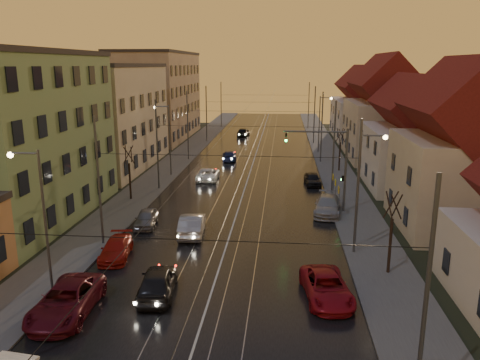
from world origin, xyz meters
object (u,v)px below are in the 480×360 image
(street_lamp_0, at_px, (38,207))
(street_lamp_3, at_px, (322,119))
(driving_car_1, at_px, (192,224))
(parked_right_1, at_px, (327,205))
(parked_right_2, at_px, (313,179))
(street_lamp_2, at_px, (167,133))
(parked_left_1, at_px, (67,301))
(parked_right_0, at_px, (326,287))
(driving_car_4, at_px, (243,132))
(street_lamp_1, at_px, (363,179))
(driving_car_3, at_px, (229,156))
(driving_car_2, at_px, (208,174))
(parked_left_2, at_px, (116,249))
(traffic_light_mast, at_px, (334,159))
(driving_car_0, at_px, (157,282))
(parked_left_3, at_px, (146,218))

(street_lamp_0, height_order, street_lamp_3, same)
(driving_car_1, bearing_deg, parked_right_1, -155.03)
(street_lamp_0, xyz_separation_m, parked_right_1, (16.70, 15.52, -4.14))
(driving_car_1, height_order, parked_right_2, driving_car_1)
(street_lamp_2, relative_size, driving_car_1, 1.68)
(parked_left_1, height_order, parked_right_0, parked_left_1)
(street_lamp_3, bearing_deg, driving_car_4, 130.12)
(driving_car_1, bearing_deg, street_lamp_1, 167.61)
(street_lamp_2, distance_m, street_lamp_3, 24.24)
(street_lamp_0, relative_size, driving_car_3, 1.82)
(driving_car_1, xyz_separation_m, parked_right_0, (9.03, -9.01, -0.10))
(street_lamp_0, xyz_separation_m, parked_right_0, (15.35, 0.60, -4.20))
(street_lamp_0, height_order, parked_right_0, street_lamp_0)
(driving_car_2, relative_size, parked_left_1, 0.86)
(street_lamp_1, bearing_deg, parked_left_2, -169.19)
(traffic_light_mast, xyz_separation_m, driving_car_0, (-10.87, -15.82, -3.82))
(driving_car_1, distance_m, parked_left_2, 6.23)
(street_lamp_0, bearing_deg, driving_car_2, 79.63)
(traffic_light_mast, distance_m, parked_right_2, 10.14)
(driving_car_0, xyz_separation_m, parked_left_3, (-3.85, 10.92, -0.14))
(driving_car_2, height_order, parked_right_2, driving_car_2)
(street_lamp_2, relative_size, driving_car_2, 1.68)
(driving_car_0, distance_m, driving_car_1, 9.43)
(driving_car_2, bearing_deg, street_lamp_3, -128.76)
(street_lamp_1, xyz_separation_m, parked_left_3, (-15.83, 3.10, -4.25))
(street_lamp_1, height_order, traffic_light_mast, street_lamp_1)
(driving_car_3, distance_m, driving_car_4, 21.36)
(street_lamp_0, xyz_separation_m, parked_left_2, (2.19, 4.94, -4.27))
(parked_left_1, relative_size, parked_left_2, 1.31)
(parked_left_3, height_order, parked_right_2, parked_right_2)
(driving_car_1, relative_size, parked_left_1, 0.86)
(street_lamp_2, relative_size, parked_left_3, 2.14)
(parked_right_0, distance_m, parked_right_2, 24.68)
(street_lamp_2, height_order, street_lamp_3, same)
(parked_right_2, bearing_deg, driving_car_1, -126.99)
(driving_car_0, height_order, parked_left_2, driving_car_0)
(driving_car_2, relative_size, driving_car_3, 1.08)
(street_lamp_3, bearing_deg, driving_car_0, -105.29)
(driving_car_0, xyz_separation_m, driving_car_2, (-1.41, 26.16, -0.12))
(driving_car_2, bearing_deg, driving_car_0, 91.47)
(parked_left_2, bearing_deg, driving_car_4, 78.11)
(street_lamp_1, height_order, driving_car_4, street_lamp_1)
(street_lamp_0, bearing_deg, parked_left_2, 66.09)
(street_lamp_0, xyz_separation_m, driving_car_2, (4.82, 26.33, -4.22))
(street_lamp_1, bearing_deg, street_lamp_0, -156.28)
(street_lamp_1, xyz_separation_m, parked_right_2, (-2.18, 17.27, -4.24))
(driving_car_4, distance_m, parked_right_1, 44.41)
(driving_car_1, height_order, parked_left_3, driving_car_1)
(driving_car_3, bearing_deg, parked_right_1, 109.44)
(driving_car_4, height_order, parked_left_2, driving_car_4)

